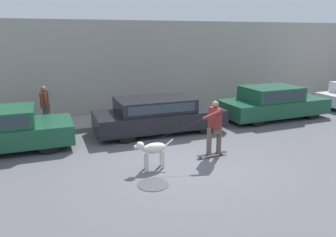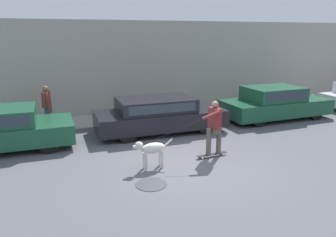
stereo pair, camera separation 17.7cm
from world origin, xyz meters
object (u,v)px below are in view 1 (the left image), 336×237
parked_car_0 (1,130)px  parked_car_2 (273,103)px  fire_hydrant (309,100)px  parked_car_1 (158,115)px  pedestrian_with_bag (45,105)px  dog (152,149)px  skateboarder (214,125)px

parked_car_0 → parked_car_2: (10.08, -0.00, 0.00)m
parked_car_0 → fire_hydrant: parked_car_0 is taller
parked_car_1 → pedestrian_with_bag: (-3.68, 1.69, 0.32)m
parked_car_0 → parked_car_2: bearing=1.6°
parked_car_2 → parked_car_1: bearing=180.0°
parked_car_2 → parked_car_0: bearing=-180.0°
parked_car_2 → pedestrian_with_bag: size_ratio=2.93×
pedestrian_with_bag → parked_car_2: bearing=8.9°
parked_car_0 → parked_car_1: parked_car_0 is taller
parked_car_1 → pedestrian_with_bag: size_ratio=3.01×
parked_car_2 → dog: 7.07m
fire_hydrant → parked_car_0: bearing=-176.2°
dog → pedestrian_with_bag: (-2.35, 4.71, 0.41)m
parked_car_1 → skateboarder: (0.58, -2.88, 0.31)m
dog → parked_car_1: bearing=-117.2°
parked_car_0 → parked_car_2: 10.08m
parked_car_1 → parked_car_2: (5.06, -0.00, 0.01)m
parked_car_0 → fire_hydrant: (12.95, 0.87, -0.27)m
dog → skateboarder: (1.91, 0.14, 0.39)m
skateboarder → fire_hydrant: skateboarder is taller
parked_car_2 → pedestrian_with_bag: 8.91m
parked_car_0 → pedestrian_with_bag: 2.17m
parked_car_1 → fire_hydrant: bearing=8.1°
parked_car_1 → skateboarder: 2.95m
skateboarder → parked_car_2: bearing=-149.8°
parked_car_0 → skateboarder: skateboarder is taller
parked_car_0 → fire_hydrant: size_ratio=5.96×
dog → skateboarder: 1.95m
parked_car_1 → skateboarder: bearing=-76.6°
parked_car_2 → fire_hydrant: (2.87, 0.87, -0.28)m
dog → fire_hydrant: dog is taller
dog → parked_car_0: bearing=-42.8°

